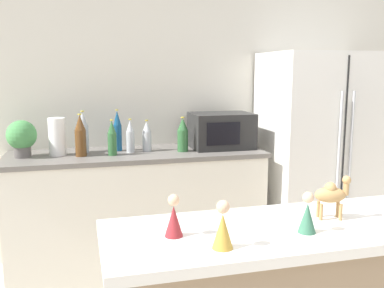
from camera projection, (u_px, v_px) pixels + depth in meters
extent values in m
cube|color=silver|center=(180.00, 102.00, 3.63)|extent=(8.00, 0.06, 2.55)
cube|color=silver|center=(138.00, 212.00, 3.35)|extent=(1.91, 0.60, 0.89)
cube|color=#66605B|center=(137.00, 154.00, 3.27)|extent=(1.94, 0.63, 0.03)
cube|color=silver|center=(318.00, 154.00, 3.60)|extent=(0.90, 0.69, 1.68)
cube|color=black|center=(343.00, 163.00, 3.27)|extent=(0.01, 0.01, 1.62)
cylinder|color=#B2B5BA|center=(339.00, 153.00, 3.23)|extent=(0.02, 0.02, 0.93)
cylinder|color=#B2B5BA|center=(351.00, 152.00, 3.25)|extent=(0.02, 0.02, 0.93)
cube|color=silver|center=(346.00, 224.00, 1.54)|extent=(1.74, 0.46, 0.03)
cylinder|color=#595451|center=(23.00, 152.00, 3.06)|extent=(0.12, 0.12, 0.08)
sphere|color=#478E4C|center=(22.00, 135.00, 3.04)|extent=(0.21, 0.21, 0.21)
cylinder|color=white|center=(57.00, 137.00, 3.12)|extent=(0.12, 0.12, 0.28)
cube|color=black|center=(221.00, 130.00, 3.43)|extent=(0.48, 0.36, 0.28)
cube|color=black|center=(224.00, 134.00, 3.25)|extent=(0.26, 0.01, 0.17)
cylinder|color=#2D6033|center=(112.00, 144.00, 3.13)|extent=(0.07, 0.07, 0.16)
cone|color=#2D6033|center=(112.00, 127.00, 3.11)|extent=(0.06, 0.06, 0.09)
cylinder|color=gold|center=(112.00, 120.00, 3.10)|extent=(0.02, 0.02, 0.01)
cylinder|color=#B2B7BC|center=(130.00, 142.00, 3.24)|extent=(0.06, 0.06, 0.16)
cone|color=#B2B7BC|center=(130.00, 126.00, 3.22)|extent=(0.06, 0.06, 0.09)
cylinder|color=gold|center=(130.00, 119.00, 3.21)|extent=(0.02, 0.02, 0.01)
cylinder|color=brown|center=(81.00, 143.00, 3.09)|extent=(0.08, 0.08, 0.19)
cone|color=brown|center=(80.00, 122.00, 3.07)|extent=(0.08, 0.08, 0.11)
cylinder|color=gold|center=(79.00, 114.00, 3.06)|extent=(0.03, 0.03, 0.01)
cylinder|color=navy|center=(118.00, 138.00, 3.30)|extent=(0.06, 0.06, 0.20)
cone|color=navy|center=(117.00, 118.00, 3.28)|extent=(0.06, 0.06, 0.11)
cylinder|color=gold|center=(117.00, 110.00, 3.27)|extent=(0.02, 0.02, 0.01)
cylinder|color=#2D6033|center=(183.00, 141.00, 3.28)|extent=(0.08, 0.08, 0.17)
cone|color=#2D6033|center=(183.00, 124.00, 3.26)|extent=(0.08, 0.08, 0.09)
cylinder|color=gold|center=(183.00, 117.00, 3.25)|extent=(0.03, 0.03, 0.01)
cylinder|color=#B2B7BC|center=(84.00, 139.00, 3.24)|extent=(0.08, 0.08, 0.20)
cone|color=#B2B7BC|center=(83.00, 119.00, 3.21)|extent=(0.07, 0.07, 0.11)
cylinder|color=gold|center=(82.00, 111.00, 3.20)|extent=(0.03, 0.03, 0.01)
cylinder|color=#B2B7BC|center=(147.00, 141.00, 3.30)|extent=(0.07, 0.07, 0.15)
cone|color=#B2B7BC|center=(147.00, 126.00, 3.28)|extent=(0.07, 0.07, 0.08)
cylinder|color=gold|center=(147.00, 120.00, 3.27)|extent=(0.02, 0.02, 0.01)
ellipsoid|color=#A87F4C|center=(330.00, 195.00, 1.54)|extent=(0.12, 0.09, 0.06)
sphere|color=#A87F4C|center=(330.00, 188.00, 1.53)|extent=(0.04, 0.04, 0.04)
cylinder|color=#A87F4C|center=(346.00, 188.00, 1.53)|extent=(0.02, 0.02, 0.06)
sphere|color=#A87F4C|center=(347.00, 180.00, 1.53)|extent=(0.03, 0.03, 0.03)
cylinder|color=#A87F4C|center=(338.00, 209.00, 1.56)|extent=(0.01, 0.01, 0.06)
cylinder|color=#A87F4C|center=(341.00, 212.00, 1.53)|extent=(0.01, 0.01, 0.06)
cylinder|color=#A87F4C|center=(318.00, 209.00, 1.56)|extent=(0.01, 0.01, 0.06)
cylinder|color=#A87F4C|center=(321.00, 212.00, 1.53)|extent=(0.01, 0.01, 0.06)
cone|color=#33664C|center=(307.00, 218.00, 1.41)|extent=(0.06, 0.06, 0.10)
sphere|color=tan|center=(308.00, 197.00, 1.40)|extent=(0.04, 0.04, 0.04)
cone|color=#B28933|center=(223.00, 231.00, 1.28)|extent=(0.06, 0.06, 0.11)
sphere|color=tan|center=(223.00, 207.00, 1.27)|extent=(0.04, 0.04, 0.04)
cone|color=maroon|center=(174.00, 221.00, 1.38)|extent=(0.06, 0.06, 0.10)
sphere|color=tan|center=(174.00, 200.00, 1.37)|extent=(0.04, 0.04, 0.04)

